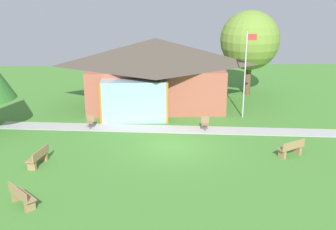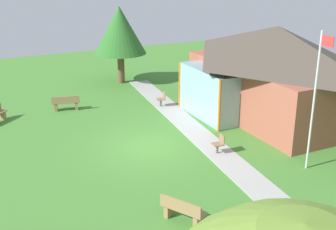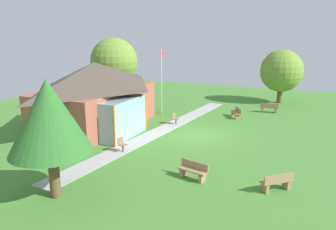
# 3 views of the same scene
# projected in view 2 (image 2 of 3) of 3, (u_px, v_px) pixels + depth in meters

# --- Properties ---
(ground_plane) EXTENTS (44.00, 44.00, 0.00)m
(ground_plane) POSITION_uv_depth(u_px,v_px,m) (150.00, 147.00, 19.44)
(ground_plane) COLOR #478433
(pavilion) EXTENTS (10.04, 6.88, 4.74)m
(pavilion) POSITION_uv_depth(u_px,v_px,m) (272.00, 70.00, 22.48)
(pavilion) COLOR #A35642
(pavilion) RESTS_ON ground_plane
(footpath) EXTENTS (20.87, 3.51, 0.03)m
(footpath) POSITION_uv_depth(u_px,v_px,m) (201.00, 137.00, 20.53)
(footpath) COLOR #ADADA8
(footpath) RESTS_ON ground_plane
(flagpole) EXTENTS (0.64, 0.08, 5.48)m
(flagpole) POSITION_uv_depth(u_px,v_px,m) (315.00, 96.00, 16.46)
(flagpole) COLOR silver
(flagpole) RESTS_ON ground_plane
(bench_mid_right) EXTENTS (1.52, 1.12, 0.84)m
(bench_mid_right) POSITION_uv_depth(u_px,v_px,m) (183.00, 211.00, 13.80)
(bench_mid_right) COLOR #9E7A51
(bench_mid_right) RESTS_ON ground_plane
(bench_mid_left) EXTENTS (0.80, 1.56, 0.84)m
(bench_mid_left) POSITION_uv_depth(u_px,v_px,m) (66.00, 103.00, 24.01)
(bench_mid_left) COLOR #9E7A51
(bench_mid_left) RESTS_ON ground_plane
(patio_chair_west) EXTENTS (0.52, 0.52, 0.86)m
(patio_chair_west) POSITION_uv_depth(u_px,v_px,m) (162.00, 100.00, 24.60)
(patio_chair_west) COLOR #8C6B4C
(patio_chair_west) RESTS_ON ground_plane
(patio_chair_lawn_spare) EXTENTS (0.48, 0.48, 0.86)m
(patio_chair_lawn_spare) POSITION_uv_depth(u_px,v_px,m) (219.00, 145.00, 18.66)
(patio_chair_lawn_spare) COLOR #8C6B4C
(patio_chair_lawn_spare) RESTS_ON ground_plane
(tree_west_hedge) EXTENTS (3.40, 3.40, 5.06)m
(tree_west_hedge) POSITION_uv_depth(u_px,v_px,m) (120.00, 30.00, 28.32)
(tree_west_hedge) COLOR brown
(tree_west_hedge) RESTS_ON ground_plane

